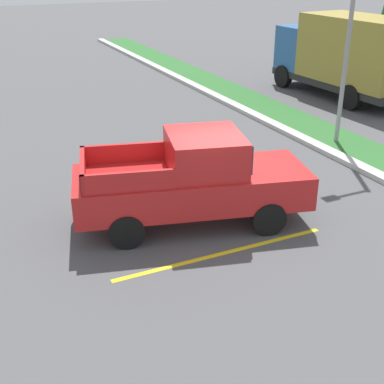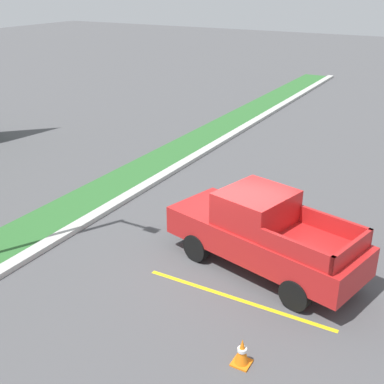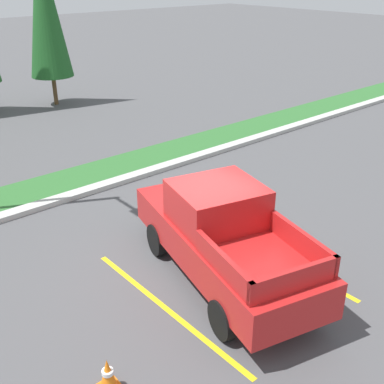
% 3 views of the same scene
% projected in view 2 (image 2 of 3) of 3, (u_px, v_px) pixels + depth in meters
% --- Properties ---
extents(ground_plane, '(120.00, 120.00, 0.00)m').
position_uv_depth(ground_plane, '(237.00, 260.00, 13.34)').
color(ground_plane, '#4C4C4F').
extents(parking_line_near, '(0.12, 4.80, 0.01)m').
position_uv_depth(parking_line_near, '(237.00, 299.00, 11.71)').
color(parking_line_near, yellow).
rests_on(parking_line_near, ground).
extents(parking_line_far, '(0.12, 4.80, 0.01)m').
position_uv_depth(parking_line_far, '(282.00, 243.00, 14.18)').
color(parking_line_far, yellow).
rests_on(parking_line_far, ground).
extents(curb_strip, '(56.00, 0.40, 0.15)m').
position_uv_depth(curb_strip, '(93.00, 217.00, 15.57)').
color(curb_strip, '#B2B2AD').
rests_on(curb_strip, ground).
extents(grass_median, '(56.00, 1.80, 0.06)m').
position_uv_depth(grass_median, '(67.00, 211.00, 16.09)').
color(grass_median, '#2D662D').
rests_on(grass_median, ground).
extents(pickup_truck_main, '(3.12, 5.52, 2.10)m').
position_uv_depth(pickup_truck_main, '(262.00, 233.00, 12.56)').
color(pickup_truck_main, black).
rests_on(pickup_truck_main, ground).
extents(traffic_cone, '(0.36, 0.36, 0.60)m').
position_uv_depth(traffic_cone, '(242.00, 352.00, 9.63)').
color(traffic_cone, orange).
rests_on(traffic_cone, ground).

